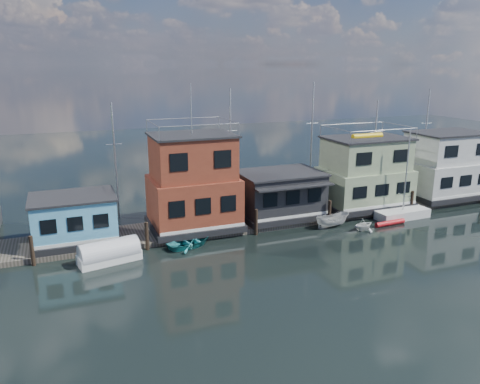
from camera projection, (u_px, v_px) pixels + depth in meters
name	position (u px, v px, depth m)	size (l,w,h in m)	color
ground	(363.00, 271.00, 31.96)	(160.00, 160.00, 0.00)	black
dock	(284.00, 217.00, 42.70)	(48.00, 5.00, 0.40)	#595147
houseboat_blue	(74.00, 219.00, 35.86)	(6.40, 4.90, 3.66)	black
houseboat_red	(193.00, 184.00, 38.69)	(7.40, 5.90, 11.86)	black
houseboat_dark	(280.00, 194.00, 41.92)	(7.40, 6.10, 4.06)	black
houseboat_green	(365.00, 174.00, 44.79)	(8.40, 5.90, 7.03)	black
houseboat_white	(446.00, 166.00, 48.30)	(8.40, 5.90, 6.66)	black
pilings	(296.00, 217.00, 39.83)	(42.28, 0.28, 2.20)	#2D2116
background_masts	(301.00, 146.00, 48.34)	(36.40, 0.16, 12.00)	silver
dinghy_white	(363.00, 224.00, 39.72)	(1.75, 2.02, 1.07)	silver
day_sailer	(402.00, 213.00, 42.86)	(5.21, 1.89, 8.13)	silver
tarp_runabout	(109.00, 253.00, 33.32)	(4.58, 2.56, 1.75)	silver
motorboat	(332.00, 220.00, 40.46)	(1.22, 3.23, 1.25)	silver
red_kayak	(390.00, 223.00, 41.03)	(0.44, 0.44, 3.02)	red
dinghy_teal	(190.00, 242.00, 36.23)	(2.59, 3.62, 0.75)	teal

